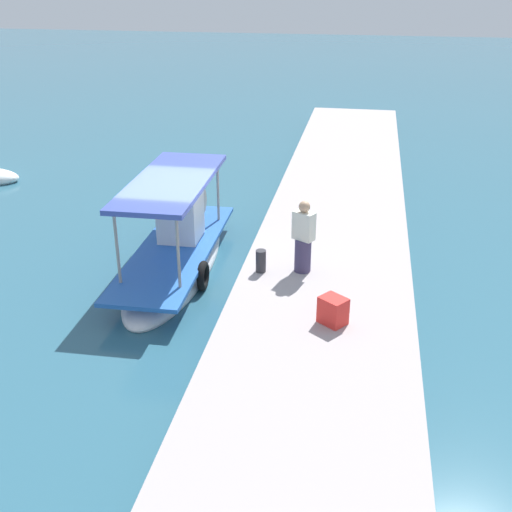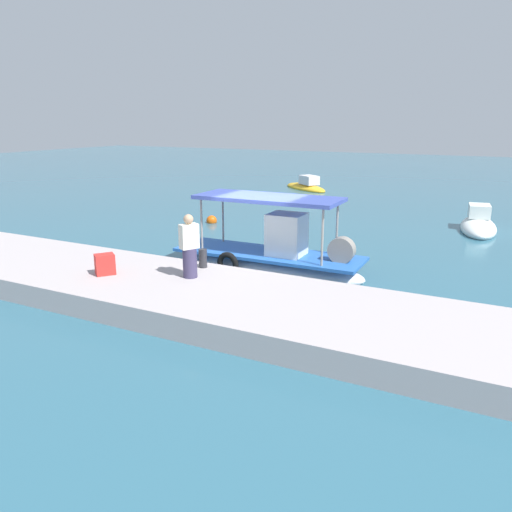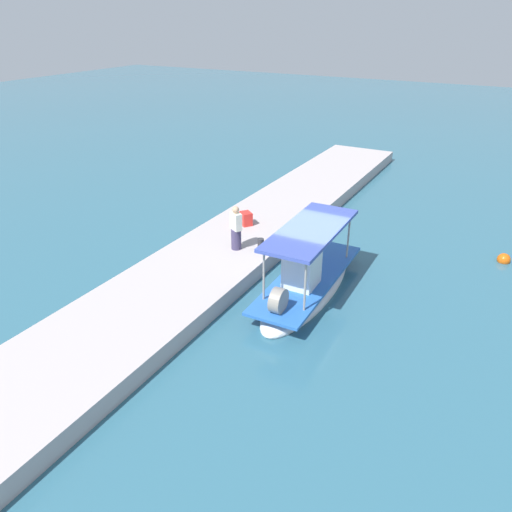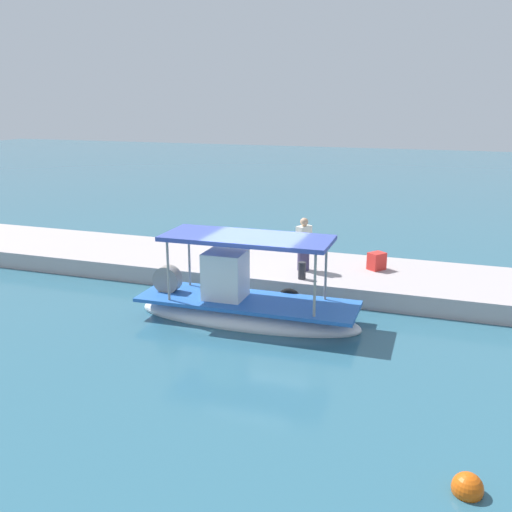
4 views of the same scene
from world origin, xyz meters
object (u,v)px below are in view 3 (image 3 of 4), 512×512
at_px(fisherman_near_bollard, 236,230).
at_px(cargo_crate, 246,219).
at_px(main_fishing_boat, 307,282).
at_px(marker_buoy, 504,260).
at_px(mooring_bollard, 261,245).

bearing_deg(fisherman_near_bollard, cargo_crate, -159.10).
xyz_separation_m(main_fishing_boat, marker_buoy, (-5.93, 5.82, -0.32)).
height_order(cargo_crate, marker_buoy, cargo_crate).
relative_size(main_fishing_boat, fisherman_near_bollard, 3.72).
xyz_separation_m(fisherman_near_bollard, cargo_crate, (-2.25, -0.86, -0.50)).
xyz_separation_m(fisherman_near_bollard, marker_buoy, (-5.09, 9.15, -1.28)).
bearing_deg(fisherman_near_bollard, main_fishing_boat, 75.97).
bearing_deg(cargo_crate, fisherman_near_bollard, 20.90).
relative_size(fisherman_near_bollard, marker_buoy, 3.48).
height_order(main_fishing_boat, mooring_bollard, main_fishing_boat).
bearing_deg(marker_buoy, mooring_bollard, -59.22).
xyz_separation_m(mooring_bollard, marker_buoy, (-4.88, 8.20, -0.77)).
xyz_separation_m(main_fishing_boat, cargo_crate, (-3.08, -4.19, 0.46)).
bearing_deg(main_fishing_boat, marker_buoy, 135.49).
distance_m(main_fishing_boat, marker_buoy, 8.31).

